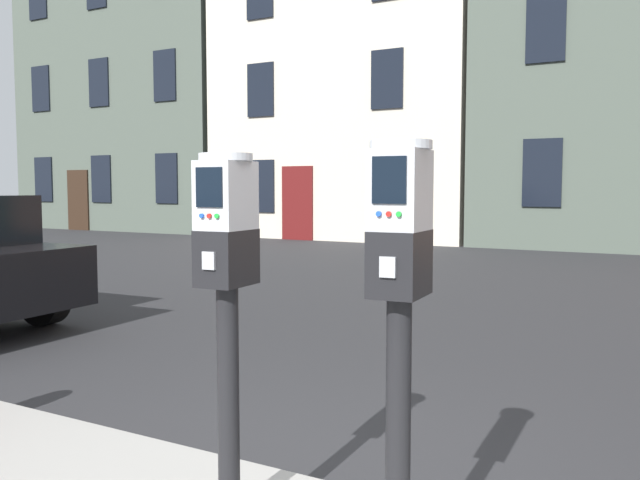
{
  "coord_description": "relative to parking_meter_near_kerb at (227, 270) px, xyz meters",
  "views": [
    {
      "loc": [
        1.65,
        -2.47,
        1.51
      ],
      "look_at": [
        0.37,
        -0.2,
        1.3
      ],
      "focal_mm": 37.79,
      "sensor_mm": 36.0,
      "label": 1
    }
  ],
  "objects": [
    {
      "name": "parking_meter_twin_adjacent",
      "position": [
        0.75,
        0.0,
        0.02
      ],
      "size": [
        0.23,
        0.26,
        1.53
      ],
      "rotation": [
        0.0,
        0.0,
        -1.5
      ],
      "color": "black",
      "rests_on": "sidewalk_slab"
    },
    {
      "name": "townhouse_brownstone",
      "position": [
        -7.58,
        16.97,
        4.4
      ],
      "size": [
        7.99,
        5.57,
        11.15
      ],
      "color": "beige",
      "rests_on": "ground_plane"
    },
    {
      "name": "townhouse_cream_stone",
      "position": [
        -16.17,
        16.91,
        5.31
      ],
      "size": [
        8.81,
        5.44,
        12.97
      ],
      "color": "#4C564C",
      "rests_on": "ground_plane"
    },
    {
      "name": "parking_meter_near_kerb",
      "position": [
        0.0,
        0.0,
        0.0
      ],
      "size": [
        0.23,
        0.26,
        1.5
      ],
      "rotation": [
        0.0,
        0.0,
        -1.5
      ],
      "color": "black",
      "rests_on": "sidewalk_slab"
    }
  ]
}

